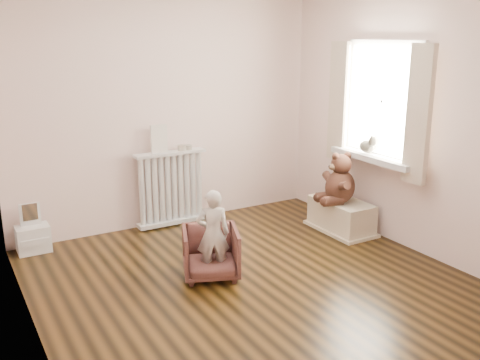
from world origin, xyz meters
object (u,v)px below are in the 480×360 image
teddy_bear (341,173)px  plush_cat (368,144)px  child (213,234)px  toy_vanity (32,226)px  toy_bench (341,213)px  radiator (171,192)px  armchair (211,253)px

teddy_bear → plush_cat: 0.42m
teddy_bear → plush_cat: plush_cat is taller
child → teddy_bear: bearing=-147.1°
toy_vanity → teddy_bear: teddy_bear is taller
toy_bench → plush_cat: bearing=-54.2°
radiator → child: (-0.23, -1.47, 0.03)m
radiator → teddy_bear: size_ratio=1.57×
radiator → child: 1.49m
plush_cat → radiator: bearing=120.4°
toy_vanity → teddy_bear: size_ratio=0.91×
toy_vanity → child: bearing=-48.2°
toy_vanity → radiator: bearing=1.1°
toy_vanity → plush_cat: 3.53m
armchair → child: bearing=-68.4°
teddy_bear → armchair: bearing=-158.5°
toy_vanity → armchair: size_ratio=0.99×
armchair → toy_vanity: bearing=154.3°
armchair → plush_cat: 2.08m
radiator → armchair: (-0.23, -1.42, -0.16)m
child → toy_bench: 1.83m
child → radiator: bearing=-77.2°
toy_vanity → teddy_bear: 3.23m
child → teddy_bear: size_ratio=1.48×
teddy_bear → child: bearing=-156.9°
child → teddy_bear: (1.72, 0.35, 0.25)m
plush_cat → child: bearing=162.9°
plush_cat → toy_bench: bearing=103.5°
radiator → armchair: radiator is taller
radiator → teddy_bear: 1.90m
radiator → teddy_bear: teddy_bear is taller
toy_bench → teddy_bear: 0.47m
teddy_bear → plush_cat: (0.20, -0.17, 0.33)m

